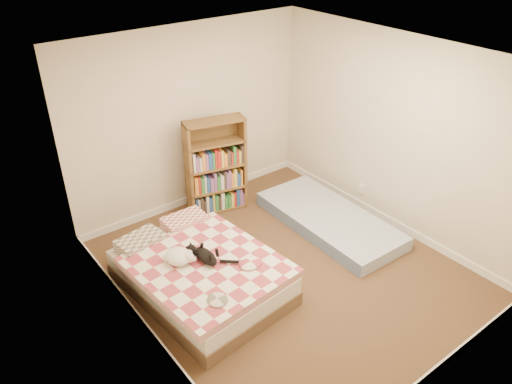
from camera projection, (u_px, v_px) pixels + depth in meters
room at (288, 181)px, 5.29m from camera, size 3.51×4.01×2.51m
bed at (199, 272)px, 5.49m from camera, size 1.50×1.97×0.50m
bookshelf at (216, 176)px, 6.81m from camera, size 0.87×0.46×1.34m
floor_mattress at (329, 220)px, 6.63m from camera, size 0.96×2.05×0.18m
black_cat at (205, 255)px, 5.31m from camera, size 0.28×0.60×0.14m
white_dog at (179, 256)px, 5.26m from camera, size 0.31×0.33×0.15m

